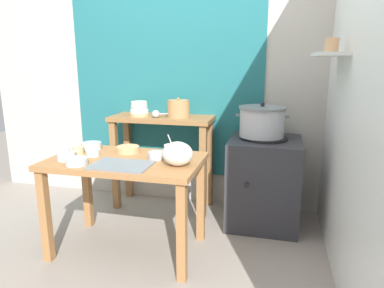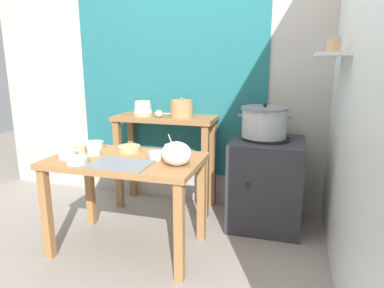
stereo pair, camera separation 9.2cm
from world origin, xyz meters
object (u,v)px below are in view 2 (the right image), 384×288
(prep_table, at_px, (126,172))
(steamer_pot, at_px, (264,122))
(back_shelf_table, at_px, (165,139))
(serving_tray, at_px, (120,164))
(prep_bowl_1, at_px, (173,149))
(clay_pot, at_px, (181,109))
(prep_bowl_2, at_px, (94,152))
(prep_bowl_4, at_px, (129,148))
(prep_bowl_5, at_px, (181,153))
(plastic_bag, at_px, (177,154))
(prep_bowl_7, at_px, (156,155))
(ladle, at_px, (160,114))
(prep_bowl_6, at_px, (78,149))
(prep_bowl_8, at_px, (77,160))
(prep_bowl_3, at_px, (94,145))
(prep_bowl_0, at_px, (68,154))
(stove_block, at_px, (266,182))
(bowl_stack_enamel, at_px, (143,109))

(prep_table, relative_size, steamer_pot, 2.49)
(prep_table, xyz_separation_m, back_shelf_table, (-0.00, 0.84, 0.07))
(back_shelf_table, bearing_deg, serving_tray, -87.11)
(prep_bowl_1, bearing_deg, clay_pot, 101.85)
(prep_bowl_2, xyz_separation_m, prep_bowl_4, (0.21, 0.16, 0.00))
(prep_bowl_1, relative_size, prep_bowl_5, 1.39)
(plastic_bag, distance_m, prep_bowl_7, 0.23)
(prep_bowl_4, bearing_deg, ladle, 86.43)
(prep_bowl_6, height_order, prep_bowl_8, prep_bowl_8)
(serving_tray, bearing_deg, steamer_pot, 45.62)
(prep_table, height_order, prep_bowl_3, prep_bowl_3)
(prep_bowl_4, bearing_deg, prep_bowl_0, -138.27)
(ladle, distance_m, prep_bowl_4, 0.61)
(stove_block, xyz_separation_m, prep_bowl_3, (-1.33, -0.53, 0.37))
(serving_tray, height_order, prep_bowl_4, prep_bowl_4)
(ladle, xyz_separation_m, plastic_bag, (0.43, -0.82, -0.13))
(prep_bowl_4, height_order, prep_bowl_8, prep_bowl_8)
(serving_tray, xyz_separation_m, prep_bowl_6, (-0.45, 0.19, 0.03))
(clay_pot, height_order, prep_bowl_2, clay_pot)
(bowl_stack_enamel, xyz_separation_m, prep_bowl_0, (-0.18, -0.93, -0.21))
(prep_bowl_6, height_order, prep_bowl_7, prep_bowl_6)
(prep_bowl_8, bearing_deg, steamer_pot, 38.78)
(prep_table, xyz_separation_m, prep_bowl_6, (-0.41, 0.02, 0.14))
(steamer_pot, xyz_separation_m, clay_pot, (-0.76, 0.11, 0.07))
(serving_tray, relative_size, prep_bowl_1, 2.66)
(prep_bowl_7, bearing_deg, prep_bowl_5, 23.66)
(ladle, bearing_deg, stove_block, -2.39)
(back_shelf_table, xyz_separation_m, prep_bowl_4, (-0.05, -0.67, 0.07))
(steamer_pot, relative_size, prep_bowl_4, 2.53)
(prep_table, distance_m, prep_bowl_8, 0.36)
(plastic_bag, distance_m, prep_bowl_6, 0.83)
(back_shelf_table, height_order, prep_bowl_4, back_shelf_table)
(steamer_pot, bearing_deg, prep_bowl_2, -148.74)
(prep_bowl_1, bearing_deg, prep_table, -143.09)
(stove_block, distance_m, serving_tray, 1.31)
(prep_bowl_8, bearing_deg, prep_bowl_6, 121.85)
(prep_bowl_0, bearing_deg, prep_bowl_3, 86.32)
(prep_bowl_0, bearing_deg, prep_bowl_4, 41.73)
(prep_bowl_4, bearing_deg, plastic_bag, -27.17)
(back_shelf_table, xyz_separation_m, clay_pot, (0.16, 0.00, 0.30))
(ladle, relative_size, plastic_bag, 1.27)
(plastic_bag, height_order, prep_bowl_5, plastic_bag)
(prep_bowl_2, bearing_deg, stove_block, 29.72)
(prep_bowl_4, xyz_separation_m, prep_bowl_5, (0.44, -0.05, 0.01))
(clay_pot, xyz_separation_m, bowl_stack_enamel, (-0.37, -0.03, -0.01))
(stove_block, height_order, prep_bowl_2, stove_block)
(prep_bowl_0, bearing_deg, plastic_bag, 4.09)
(steamer_pot, xyz_separation_m, prep_bowl_3, (-1.29, -0.55, -0.16))
(prep_table, height_order, stove_block, stove_block)
(prep_bowl_0, bearing_deg, serving_tray, -5.29)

